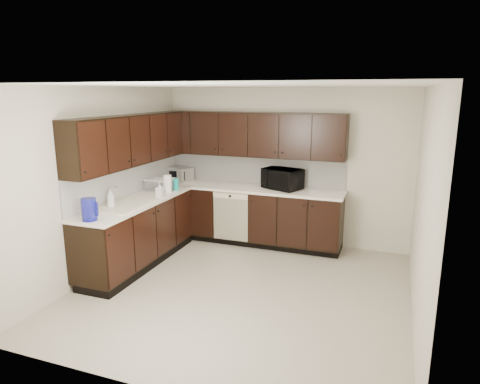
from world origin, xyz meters
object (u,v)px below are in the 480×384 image
(toaster_oven, at_px, (181,174))
(blue_pitcher, at_px, (89,209))
(storage_bin, at_px, (161,184))
(sink, at_px, (124,210))
(microwave, at_px, (282,179))

(toaster_oven, bearing_deg, blue_pitcher, -64.40)
(storage_bin, bearing_deg, toaster_oven, 91.83)
(toaster_oven, xyz_separation_m, storage_bin, (0.02, -0.72, -0.03))
(sink, distance_m, blue_pitcher, 0.71)
(microwave, height_order, toaster_oven, microwave)
(microwave, relative_size, toaster_oven, 1.57)
(microwave, height_order, blue_pitcher, microwave)
(storage_bin, height_order, blue_pitcher, blue_pitcher)
(sink, bearing_deg, blue_pitcher, -89.12)
(storage_bin, xyz_separation_m, blue_pitcher, (0.06, -1.74, 0.05))
(toaster_oven, distance_m, storage_bin, 0.72)
(sink, distance_m, storage_bin, 1.07)
(microwave, distance_m, blue_pitcher, 2.99)
(sink, xyz_separation_m, toaster_oven, (-0.07, 1.77, 0.18))
(toaster_oven, height_order, blue_pitcher, blue_pitcher)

